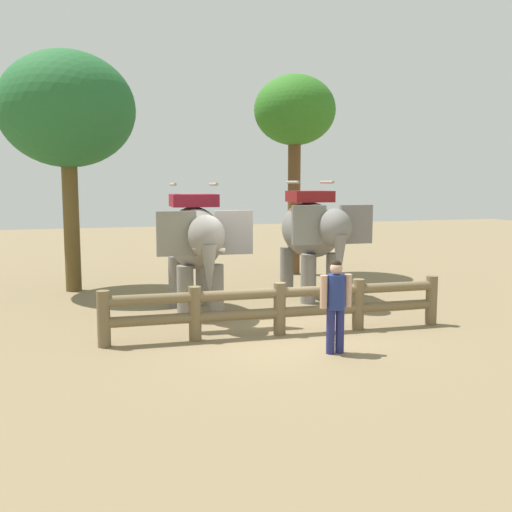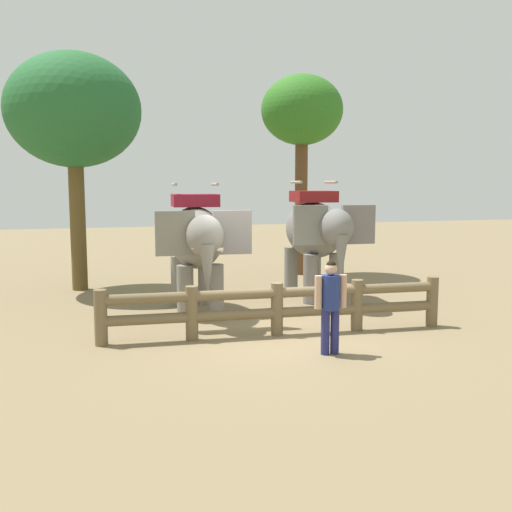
{
  "view_description": "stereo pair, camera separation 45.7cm",
  "coord_description": "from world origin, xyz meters",
  "px_view_note": "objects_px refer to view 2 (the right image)",
  "views": [
    {
      "loc": [
        -3.93,
        -10.51,
        3.01
      ],
      "look_at": [
        0.0,
        1.66,
        1.4
      ],
      "focal_mm": 41.01,
      "sensor_mm": 36.0,
      "label": 1
    },
    {
      "loc": [
        -3.5,
        -10.64,
        3.01
      ],
      "look_at": [
        0.0,
        1.66,
        1.4
      ],
      "focal_mm": 41.01,
      "sensor_mm": 36.0,
      "label": 2
    }
  ],
  "objects_px": {
    "tree_far_left": "(302,114)",
    "tree_back_center": "(74,112)",
    "elephant_near_left": "(197,241)",
    "tourist_woman_in_black": "(331,300)",
    "log_fence": "(277,305)",
    "elephant_center": "(316,233)"
  },
  "relations": [
    {
      "from": "elephant_near_left",
      "to": "tree_back_center",
      "type": "bearing_deg",
      "value": 124.02
    },
    {
      "from": "elephant_near_left",
      "to": "elephant_center",
      "type": "xyz_separation_m",
      "value": [
        3.29,
        0.95,
        0.03
      ]
    },
    {
      "from": "tree_back_center",
      "to": "log_fence",
      "type": "bearing_deg",
      "value": -58.57
    },
    {
      "from": "tree_far_left",
      "to": "tree_back_center",
      "type": "height_order",
      "value": "tree_back_center"
    },
    {
      "from": "elephant_near_left",
      "to": "log_fence",
      "type": "bearing_deg",
      "value": -63.27
    },
    {
      "from": "tourist_woman_in_black",
      "to": "tree_back_center",
      "type": "relative_size",
      "value": 0.26
    },
    {
      "from": "elephant_near_left",
      "to": "tree_far_left",
      "type": "xyz_separation_m",
      "value": [
        4.33,
        4.88,
        3.49
      ]
    },
    {
      "from": "tree_back_center",
      "to": "elephant_center",
      "type": "bearing_deg",
      "value": -26.63
    },
    {
      "from": "elephant_center",
      "to": "tourist_woman_in_black",
      "type": "height_order",
      "value": "elephant_center"
    },
    {
      "from": "tourist_woman_in_black",
      "to": "tree_far_left",
      "type": "relative_size",
      "value": 0.26
    },
    {
      "from": "log_fence",
      "to": "tree_far_left",
      "type": "height_order",
      "value": "tree_far_left"
    },
    {
      "from": "elephant_near_left",
      "to": "tree_far_left",
      "type": "relative_size",
      "value": 0.54
    },
    {
      "from": "elephant_center",
      "to": "tourist_woman_in_black",
      "type": "xyz_separation_m",
      "value": [
        -1.62,
        -4.78,
        -0.75
      ]
    },
    {
      "from": "log_fence",
      "to": "tree_far_left",
      "type": "distance_m",
      "value": 9.11
    },
    {
      "from": "tree_far_left",
      "to": "tree_back_center",
      "type": "distance_m",
      "value": 7.05
    },
    {
      "from": "log_fence",
      "to": "tourist_woman_in_black",
      "type": "distance_m",
      "value": 1.61
    },
    {
      "from": "log_fence",
      "to": "tree_back_center",
      "type": "bearing_deg",
      "value": 121.43
    },
    {
      "from": "log_fence",
      "to": "tourist_woman_in_black",
      "type": "bearing_deg",
      "value": -71.51
    },
    {
      "from": "tourist_woman_in_black",
      "to": "tree_far_left",
      "type": "height_order",
      "value": "tree_far_left"
    },
    {
      "from": "elephant_near_left",
      "to": "tree_far_left",
      "type": "distance_m",
      "value": 7.4
    },
    {
      "from": "elephant_near_left",
      "to": "tree_back_center",
      "type": "height_order",
      "value": "tree_back_center"
    },
    {
      "from": "elephant_center",
      "to": "tree_back_center",
      "type": "height_order",
      "value": "tree_back_center"
    }
  ]
}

